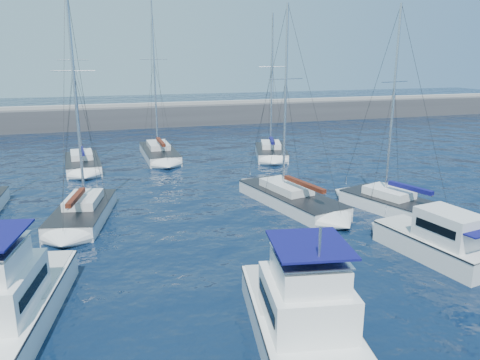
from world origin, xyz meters
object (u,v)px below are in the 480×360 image
object	(u,v)px
sailboat_mid_e	(393,204)
sailboat_back_b	(159,153)
sailboat_back_a	(82,163)
sailboat_back_c	(271,152)
motor_yacht_port_inner	(1,302)
motor_yacht_stbd_inner	(301,314)
sailboat_mid_d	(290,198)
sailboat_mid_b	(83,212)
motor_yacht_stbd_outer	(438,242)

from	to	relation	value
sailboat_mid_e	sailboat_back_b	distance (m)	25.87
sailboat_back_a	sailboat_back_c	size ratio (longest dim) A/B	1.08
motor_yacht_port_inner	motor_yacht_stbd_inner	bearing A→B (deg)	-10.19
sailboat_mid_d	sailboat_back_c	xyz separation A→B (m)	(4.49, 15.89, 0.03)
motor_yacht_port_inner	sailboat_mid_b	distance (m)	12.64
sailboat_back_b	motor_yacht_stbd_outer	bearing A→B (deg)	-71.00
motor_yacht_stbd_outer	sailboat_back_b	world-z (taller)	sailboat_back_b
motor_yacht_port_inner	sailboat_mid_d	xyz separation A→B (m)	(16.98, 11.30, -0.63)
sailboat_back_b	sailboat_back_c	xyz separation A→B (m)	(11.41, -3.05, 0.01)
motor_yacht_port_inner	sailboat_mid_b	xyz separation A→B (m)	(2.75, 12.33, -0.60)
sailboat_mid_e	sailboat_back_c	bearing A→B (deg)	76.78
sailboat_back_b	sailboat_mid_d	bearing A→B (deg)	-70.83
motor_yacht_port_inner	motor_yacht_stbd_inner	xyz separation A→B (m)	(10.87, -4.19, 0.00)
motor_yacht_port_inner	sailboat_back_c	xyz separation A→B (m)	(21.47, 27.19, -0.60)
motor_yacht_stbd_inner	sailboat_mid_e	distance (m)	17.38
motor_yacht_stbd_inner	motor_yacht_stbd_outer	distance (m)	11.00
sailboat_mid_d	sailboat_back_b	world-z (taller)	sailboat_back_b
sailboat_mid_b	sailboat_back_c	distance (m)	23.90
sailboat_back_a	sailboat_mid_b	bearing A→B (deg)	-92.35
motor_yacht_port_inner	sailboat_mid_e	distance (m)	24.61
motor_yacht_port_inner	sailboat_back_a	world-z (taller)	sailboat_back_a
sailboat_mid_e	sailboat_back_a	bearing A→B (deg)	118.32
sailboat_mid_e	sailboat_back_a	size ratio (longest dim) A/B	0.87
motor_yacht_stbd_outer	sailboat_mid_e	bearing A→B (deg)	62.16
sailboat_mid_b	sailboat_mid_d	distance (m)	14.26
motor_yacht_port_inner	sailboat_mid_b	bearing A→B (deg)	88.28
motor_yacht_stbd_outer	sailboat_back_a	distance (m)	32.68
motor_yacht_stbd_outer	sailboat_mid_d	world-z (taller)	sailboat_mid_d
sailboat_mid_b	sailboat_mid_d	size ratio (longest dim) A/B	1.08
sailboat_mid_b	sailboat_mid_d	xyz separation A→B (m)	(14.22, -1.03, -0.03)
sailboat_back_a	sailboat_back_c	xyz separation A→B (m)	(19.04, -0.31, -0.01)
motor_yacht_port_inner	sailboat_back_c	bearing A→B (deg)	62.57
sailboat_mid_d	sailboat_back_c	world-z (taller)	sailboat_back_c
sailboat_mid_b	motor_yacht_port_inner	bearing A→B (deg)	-90.60
motor_yacht_port_inner	sailboat_back_c	distance (m)	34.65
motor_yacht_stbd_outer	sailboat_mid_d	distance (m)	11.48
motor_yacht_stbd_outer	sailboat_back_c	world-z (taller)	sailboat_back_c
sailboat_mid_b	sailboat_back_b	world-z (taller)	sailboat_back_b
sailboat_mid_b	sailboat_back_a	world-z (taller)	sailboat_back_a
motor_yacht_stbd_outer	sailboat_back_b	bearing A→B (deg)	100.10
motor_yacht_port_inner	sailboat_mid_d	distance (m)	20.40
motor_yacht_stbd_inner	sailboat_mid_d	size ratio (longest dim) A/B	0.57
sailboat_mid_d	sailboat_back_c	size ratio (longest dim) A/B	0.95
motor_yacht_stbd_inner	sailboat_back_a	distance (m)	32.80
motor_yacht_stbd_outer	sailboat_mid_e	size ratio (longest dim) A/B	0.49
sailboat_mid_b	sailboat_mid_d	bearing A→B (deg)	7.87
sailboat_mid_e	sailboat_back_b	xyz separation A→B (m)	(-13.21, 22.25, 0.00)
sailboat_mid_d	sailboat_back_a	size ratio (longest dim) A/B	0.88
motor_yacht_port_inner	sailboat_mid_e	size ratio (longest dim) A/B	0.65
motor_yacht_stbd_inner	sailboat_mid_e	xyz separation A→B (m)	(12.39, 12.18, -0.61)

